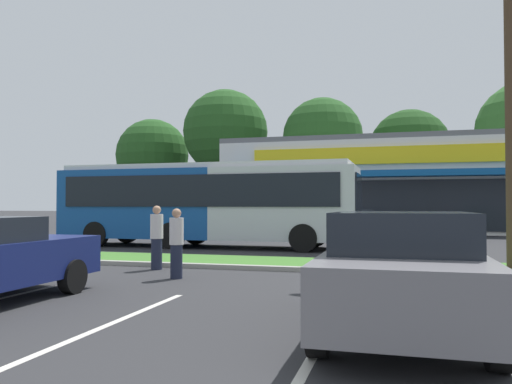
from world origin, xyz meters
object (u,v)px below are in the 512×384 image
utility_pole (505,38)px  car_3 (357,224)px  car_0 (402,271)px  pedestrian_near_bench (176,243)px  city_bus (205,202)px  car_1 (156,222)px  pedestrian_mid (157,237)px

utility_pole → car_3: 12.52m
car_0 → pedestrian_near_bench: bearing=52.5°
city_bus → car_1: (-5.44, 6.57, -1.04)m
car_3 → pedestrian_mid: (-4.15, -12.27, 0.07)m
city_bus → utility_pole: bearing=-26.8°
pedestrian_near_bench → utility_pole: bearing=-158.3°
car_1 → pedestrian_mid: size_ratio=2.57×
car_1 → pedestrian_near_bench: size_ratio=2.67×
car_0 → car_1: size_ratio=1.04×
pedestrian_near_bench → city_bus: bearing=-73.9°
utility_pole → car_3: (-4.41, 10.58, -5.04)m
city_bus → pedestrian_mid: (1.31, -6.86, -0.94)m
car_0 → pedestrian_mid: (-6.02, 5.07, 0.02)m
car_1 → car_3: size_ratio=0.97×
utility_pole → pedestrian_near_bench: utility_pole is taller
car_0 → car_1: 22.49m
car_3 → car_0: bearing=-83.9°
car_0 → pedestrian_mid: pedestrian_mid is taller
pedestrian_mid → city_bus: bearing=173.5°
pedestrian_near_bench → pedestrian_mid: bearing=-50.0°
utility_pole → car_0: utility_pole is taller
city_bus → car_0: city_bus is taller
city_bus → pedestrian_near_bench: size_ratio=7.57×
car_0 → car_3: car_0 is taller
city_bus → pedestrian_near_bench: bearing=-72.5°
car_1 → pedestrian_mid: (6.75, -13.44, 0.10)m
car_1 → car_3: car_3 is taller
car_0 → pedestrian_near_bench: size_ratio=2.79×
utility_pole → car_3: size_ratio=2.51×
utility_pole → city_bus: (-9.88, 5.17, -4.02)m
car_0 → pedestrian_near_bench: 6.12m
car_1 → pedestrian_near_bench: 16.77m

